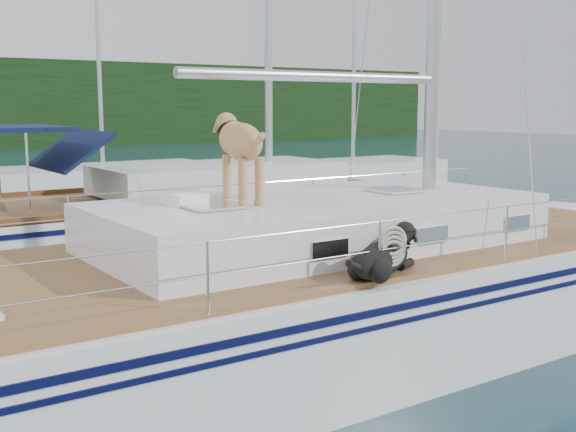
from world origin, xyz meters
TOP-DOWN VIEW (x-y plane):
  - ground at (0.00, 0.00)m, footprint 120.00×120.00m
  - main_sailboat at (0.09, -0.00)m, footprint 12.00×3.92m
  - neighbor_sailboat at (1.73, 6.07)m, footprint 11.00×3.50m
  - bg_boat_center at (4.00, 16.00)m, footprint 7.20×3.00m
  - bg_boat_east at (12.00, 13.00)m, footprint 6.40×3.00m

SIDE VIEW (x-z plane):
  - ground at x=0.00m, z-range 0.00..0.00m
  - bg_boat_center at x=4.00m, z-range -5.37..6.28m
  - bg_boat_east at x=12.00m, z-range -5.37..6.28m
  - neighbor_sailboat at x=1.73m, z-range -6.02..7.28m
  - main_sailboat at x=0.09m, z-range -6.32..7.69m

